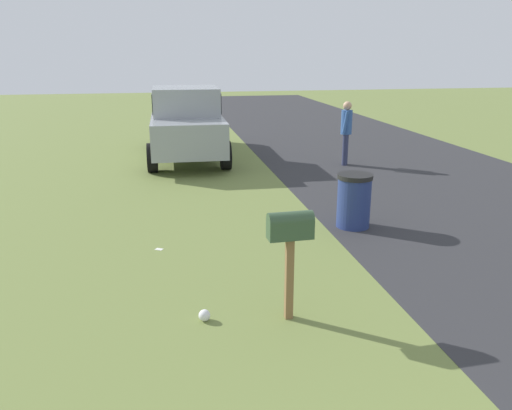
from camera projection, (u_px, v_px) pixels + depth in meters
name	position (u px, v px, depth m)	size (l,w,h in m)	color
mailbox	(290.00, 234.00, 5.87)	(0.23, 0.53, 1.33)	brown
pickup_truck	(186.00, 121.00, 14.94)	(5.61, 2.26, 2.09)	#93999E
trash_bin	(354.00, 201.00, 9.22)	(0.62, 0.62, 0.98)	navy
pedestrian	(346.00, 128.00, 14.09)	(0.44, 0.36, 1.75)	#2D3351
litter_bag_near_hydrant	(204.00, 315.00, 6.09)	(0.14, 0.14, 0.14)	silver
litter_wrapper_midfield_b	(159.00, 249.00, 8.29)	(0.12, 0.08, 0.01)	silver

